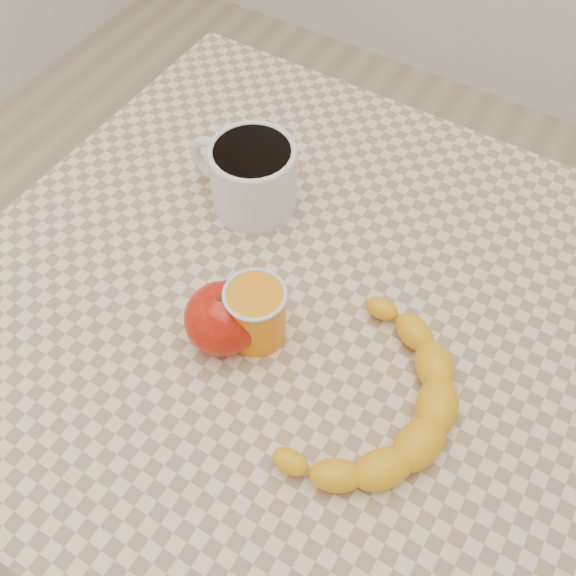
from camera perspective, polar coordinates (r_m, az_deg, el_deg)
The scene contains 6 objects.
ground at distance 1.46m, azimuth 0.00°, elevation -17.59°, with size 3.00×3.00×0.00m, color tan.
table at distance 0.85m, azimuth 0.00°, elevation -4.08°, with size 0.80×0.80×0.75m.
coffee_mug at distance 0.84m, azimuth -3.29°, elevation 10.10°, with size 0.16×0.11×0.10m.
orange_juice_glass at distance 0.72m, azimuth -2.84°, elevation -2.24°, with size 0.07×0.07×0.08m.
apple at distance 0.72m, azimuth -5.82°, elevation -2.70°, with size 0.11×0.11×0.08m.
banana at distance 0.69m, azimuth 7.59°, elevation -9.92°, with size 0.24×0.31×0.05m, color yellow, non-canonical shape.
Camera 1 is at (0.23, -0.37, 1.40)m, focal length 40.00 mm.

